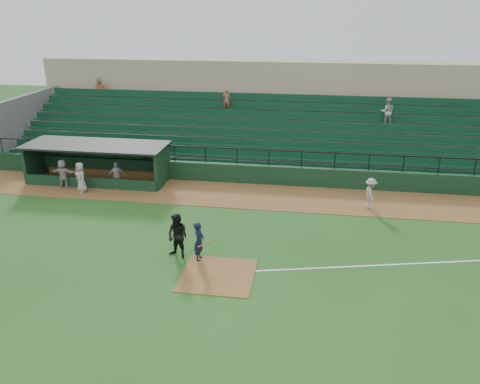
# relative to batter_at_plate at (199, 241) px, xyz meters

# --- Properties ---
(ground) EXTENTS (90.00, 90.00, 0.00)m
(ground) POSITION_rel_batter_at_plate_xyz_m (1.05, -0.18, -0.90)
(ground) COLOR #204F19
(ground) RESTS_ON ground
(warning_track) EXTENTS (40.00, 4.00, 0.03)m
(warning_track) POSITION_rel_batter_at_plate_xyz_m (1.05, 7.82, -0.88)
(warning_track) COLOR brown
(warning_track) RESTS_ON ground
(home_plate_dirt) EXTENTS (3.00, 3.00, 0.03)m
(home_plate_dirt) POSITION_rel_batter_at_plate_xyz_m (1.05, -1.18, -0.88)
(home_plate_dirt) COLOR brown
(home_plate_dirt) RESTS_ON ground
(foul_line) EXTENTS (17.49, 4.44, 0.01)m
(foul_line) POSITION_rel_batter_at_plate_xyz_m (9.05, 1.02, -0.89)
(foul_line) COLOR white
(foul_line) RESTS_ON ground
(stadium_structure) EXTENTS (38.00, 13.08, 6.40)m
(stadium_structure) POSITION_rel_batter_at_plate_xyz_m (1.05, 16.28, 1.40)
(stadium_structure) COLOR black
(stadium_structure) RESTS_ON ground
(dugout) EXTENTS (8.90, 3.20, 2.42)m
(dugout) POSITION_rel_batter_at_plate_xyz_m (-8.70, 9.38, 0.43)
(dugout) COLOR black
(dugout) RESTS_ON ground
(batter_at_plate) EXTENTS (1.02, 0.70, 1.80)m
(batter_at_plate) POSITION_rel_batter_at_plate_xyz_m (0.00, 0.00, 0.00)
(batter_at_plate) COLOR black
(batter_at_plate) RESTS_ON ground
(umpire) EXTENTS (1.20, 1.08, 2.04)m
(umpire) POSITION_rel_batter_at_plate_xyz_m (-0.99, 0.11, 0.12)
(umpire) COLOR black
(umpire) RESTS_ON ground
(runner) EXTENTS (0.81, 1.20, 1.72)m
(runner) POSITION_rel_batter_at_plate_xyz_m (7.92, 7.01, -0.01)
(runner) COLOR #9E9894
(runner) RESTS_ON warning_track
(dugout_player_a) EXTENTS (1.07, 0.67, 1.69)m
(dugout_player_a) POSITION_rel_batter_at_plate_xyz_m (-6.96, 7.66, -0.02)
(dugout_player_a) COLOR gray
(dugout_player_a) RESTS_ON warning_track
(dugout_player_b) EXTENTS (1.05, 1.01, 1.81)m
(dugout_player_b) POSITION_rel_batter_at_plate_xyz_m (-8.88, 6.92, 0.04)
(dugout_player_b) COLOR #A6A19B
(dugout_player_b) RESTS_ON warning_track
(dugout_player_c) EXTENTS (1.67, 0.60, 1.77)m
(dugout_player_c) POSITION_rel_batter_at_plate_xyz_m (-10.28, 7.42, 0.02)
(dugout_player_c) COLOR #ACA6A1
(dugout_player_c) RESTS_ON warning_track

